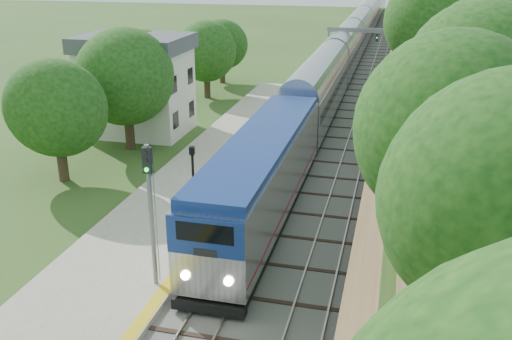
% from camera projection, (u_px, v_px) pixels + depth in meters
% --- Properties ---
extents(trackbed, '(9.50, 170.00, 0.28)m').
position_uv_depth(trackbed, '(360.00, 73.00, 71.54)').
color(trackbed, '#4C4944').
rests_on(trackbed, ground).
extents(platform, '(6.40, 68.00, 0.38)m').
position_uv_depth(platform, '(177.00, 207.00, 33.20)').
color(platform, gray).
rests_on(platform, ground).
extents(yellow_stripe, '(0.55, 68.00, 0.01)m').
position_uv_depth(yellow_stripe, '(223.00, 209.00, 32.48)').
color(yellow_stripe, gold).
rests_on(yellow_stripe, platform).
extents(embankment, '(10.64, 170.00, 11.70)m').
position_uv_depth(embankment, '(430.00, 61.00, 68.97)').
color(embankment, brown).
rests_on(embankment, ground).
extents(station_building, '(8.60, 6.60, 8.00)m').
position_uv_depth(station_building, '(137.00, 84.00, 46.54)').
color(station_building, beige).
rests_on(station_building, ground).
extents(signal_gantry, '(8.40, 0.38, 6.20)m').
position_uv_depth(signal_gantry, '(363.00, 40.00, 65.21)').
color(signal_gantry, slate).
rests_on(signal_gantry, ground).
extents(trees_behind_platform, '(7.82, 53.32, 7.21)m').
position_uv_depth(trees_behind_platform, '(114.00, 109.00, 37.27)').
color(trees_behind_platform, '#332316').
rests_on(trees_behind_platform, ground).
extents(train, '(3.21, 150.33, 4.72)m').
position_uv_depth(train, '(358.00, 34.00, 89.57)').
color(train, black).
rests_on(train, trackbed).
extents(lamppost_far, '(0.43, 0.43, 4.36)m').
position_uv_depth(lamppost_far, '(194.00, 190.00, 30.03)').
color(lamppost_far, black).
rests_on(lamppost_far, platform).
extents(signal_platform, '(0.38, 0.30, 6.42)m').
position_uv_depth(signal_platform, '(150.00, 201.00, 23.75)').
color(signal_platform, slate).
rests_on(signal_platform, platform).
extents(signal_farside, '(0.34, 0.27, 6.27)m').
position_uv_depth(signal_farside, '(387.00, 119.00, 37.05)').
color(signal_farside, slate).
rests_on(signal_farside, ground).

